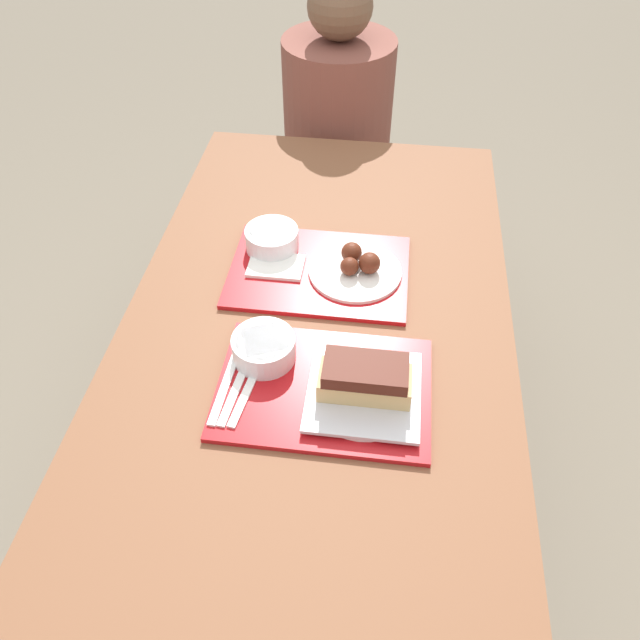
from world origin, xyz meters
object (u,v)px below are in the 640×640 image
(brisket_sandwich_plate, at_px, (364,384))
(wings_plate_far, at_px, (356,266))
(tray_near, at_px, (324,388))
(bowl_coleslaw_far, at_px, (272,238))
(bowl_coleslaw_near, at_px, (264,347))
(person_seated_across, at_px, (338,108))
(tray_far, at_px, (319,272))

(brisket_sandwich_plate, xyz_separation_m, wings_plate_far, (-0.04, 0.35, -0.02))
(brisket_sandwich_plate, bearing_deg, tray_near, 171.12)
(tray_near, relative_size, bowl_coleslaw_far, 3.25)
(tray_near, xyz_separation_m, bowl_coleslaw_near, (-0.13, 0.06, 0.03))
(brisket_sandwich_plate, xyz_separation_m, bowl_coleslaw_far, (-0.25, 0.41, -0.00))
(tray_near, xyz_separation_m, wings_plate_far, (0.03, 0.34, 0.02))
(wings_plate_far, bearing_deg, person_seated_across, 98.94)
(bowl_coleslaw_near, xyz_separation_m, brisket_sandwich_plate, (0.20, -0.07, 0.00))
(wings_plate_far, relative_size, person_seated_across, 0.30)
(tray_far, height_order, brisket_sandwich_plate, brisket_sandwich_plate)
(tray_far, distance_m, brisket_sandwich_plate, 0.37)
(bowl_coleslaw_far, relative_size, wings_plate_far, 0.59)
(tray_near, bearing_deg, tray_far, 98.96)
(tray_near, xyz_separation_m, person_seated_across, (-0.10, 1.16, -0.02))
(bowl_coleslaw_near, height_order, wings_plate_far, wings_plate_far)
(tray_near, height_order, person_seated_across, person_seated_across)
(tray_far, relative_size, wings_plate_far, 1.92)
(bowl_coleslaw_near, xyz_separation_m, bowl_coleslaw_far, (-0.05, 0.34, 0.00))
(tray_far, height_order, person_seated_across, person_seated_across)
(tray_near, relative_size, wings_plate_far, 1.92)
(tray_near, height_order, wings_plate_far, wings_plate_far)
(tray_near, height_order, bowl_coleslaw_near, bowl_coleslaw_near)
(tray_near, distance_m, bowl_coleslaw_near, 0.14)
(bowl_coleslaw_near, distance_m, person_seated_across, 1.10)
(brisket_sandwich_plate, bearing_deg, tray_far, 110.46)
(tray_far, relative_size, bowl_coleslaw_near, 3.25)
(tray_far, height_order, wings_plate_far, wings_plate_far)
(tray_far, xyz_separation_m, brisket_sandwich_plate, (0.13, -0.34, 0.04))
(bowl_coleslaw_near, distance_m, wings_plate_far, 0.32)
(bowl_coleslaw_near, xyz_separation_m, person_seated_across, (0.03, 1.10, -0.05))
(bowl_coleslaw_near, xyz_separation_m, wings_plate_far, (0.16, 0.28, -0.01))
(bowl_coleslaw_near, bearing_deg, wings_plate_far, 60.46)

